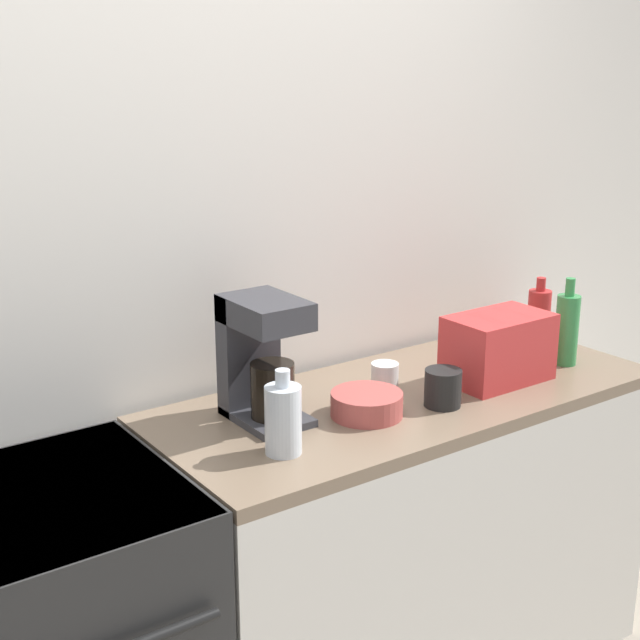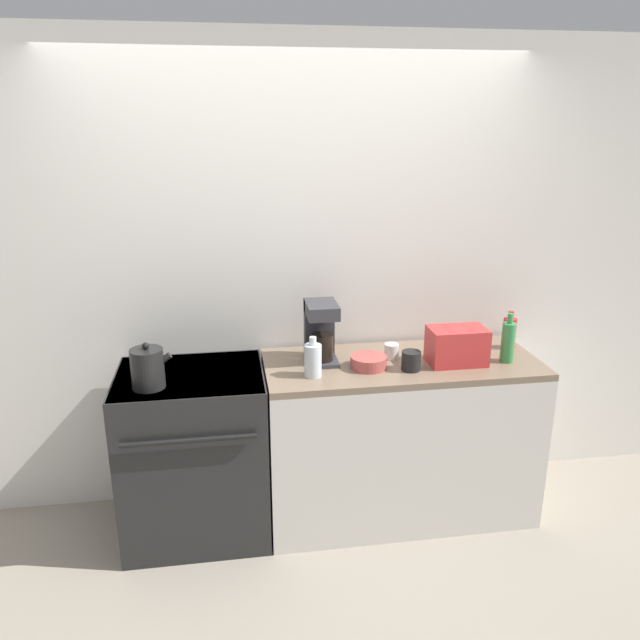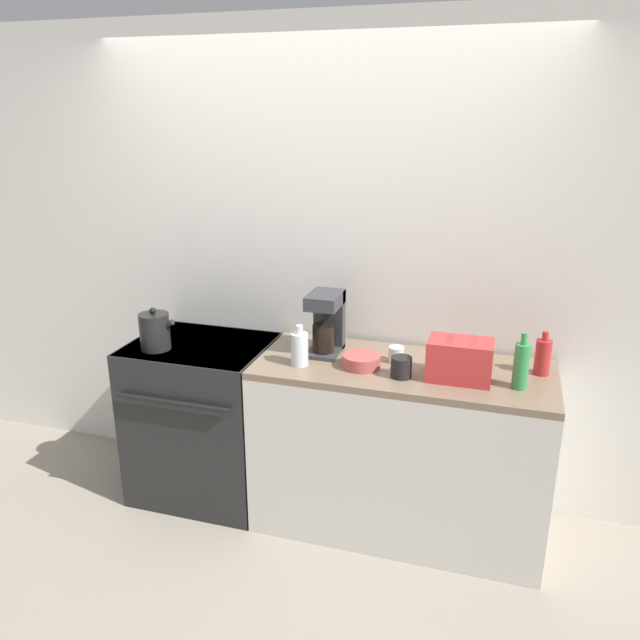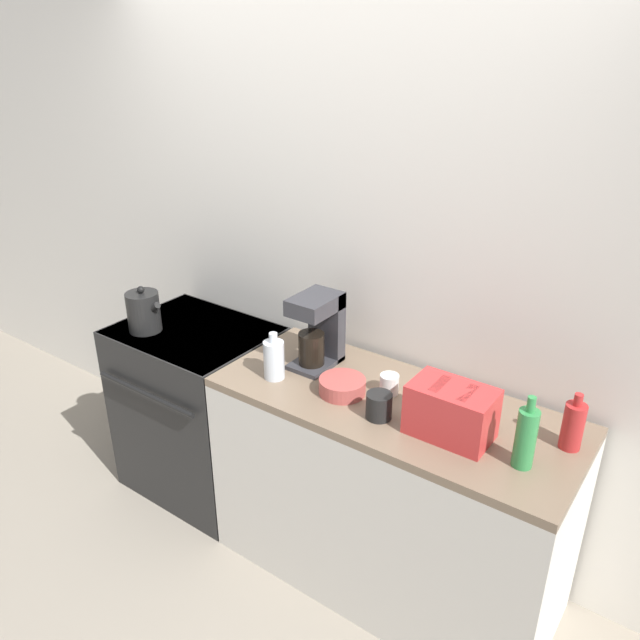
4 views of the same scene
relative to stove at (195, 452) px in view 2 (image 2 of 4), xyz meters
name	(u,v)px [view 2 (image 2 of 4)]	position (x,y,z in m)	size (l,w,h in m)	color
ground_plane	(314,551)	(0.60, -0.30, -0.47)	(12.00, 12.00, 0.00)	gray
wall_back	(296,279)	(0.60, 0.37, 0.83)	(8.00, 0.05, 2.60)	silver
stove	(195,452)	(0.00, 0.00, 0.00)	(0.75, 0.64, 0.92)	black
counter_block	(399,437)	(1.12, 0.01, -0.01)	(1.47, 0.62, 0.92)	silver
kettle	(148,368)	(-0.18, -0.13, 0.55)	(0.20, 0.16, 0.23)	black
toaster	(457,346)	(1.40, -0.06, 0.55)	(0.30, 0.19, 0.20)	red
coffee_maker	(321,329)	(0.70, 0.10, 0.62)	(0.16, 0.23, 0.33)	#333338
bottle_clear	(313,360)	(0.62, -0.12, 0.54)	(0.09, 0.09, 0.21)	silver
bottle_red	(509,332)	(1.77, 0.11, 0.54)	(0.07, 0.07, 0.22)	#B72828
bottle_green	(508,342)	(1.67, -0.08, 0.56)	(0.07, 0.07, 0.27)	#338C47
cup_white	(391,351)	(1.08, 0.06, 0.49)	(0.08, 0.08, 0.08)	white
cup_black	(411,361)	(1.13, -0.12, 0.50)	(0.10, 0.10, 0.10)	black
bowl	(369,362)	(0.92, -0.06, 0.48)	(0.19, 0.19, 0.06)	#B24C47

